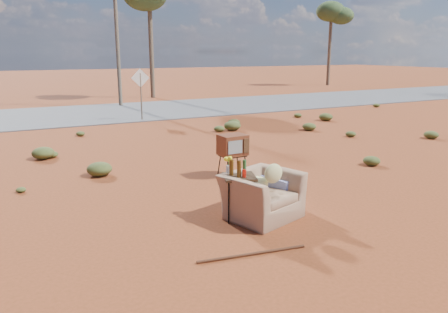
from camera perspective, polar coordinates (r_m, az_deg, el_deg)
name	(u,v)px	position (r m, az deg, el deg)	size (l,w,h in m)	color
ground	(262,217)	(7.89, 4.98, -7.94)	(140.00, 140.00, 0.00)	brown
highway	(93,113)	(21.73, -16.79, 5.40)	(140.00, 7.00, 0.04)	#565659
armchair	(265,188)	(7.83, 5.33, -4.17)	(1.60, 1.32, 1.09)	#956E51
tv_unit	(233,146)	(10.21, 1.16, 1.43)	(0.64, 0.53, 1.00)	black
side_table	(237,174)	(7.60, 1.70, -2.28)	(0.70, 0.70, 1.10)	#362613
rusty_bar	(252,254)	(6.50, 3.73, -12.57)	(0.04, 0.04, 1.67)	#4B2414
road_sign	(141,85)	(19.03, -10.84, 9.15)	(0.78, 0.06, 2.19)	brown
eucalyptus_right	(331,15)	(39.93, 13.84, 17.56)	(3.20, 3.20, 7.10)	brown
utility_pole_center	(116,27)	(24.45, -13.87, 16.13)	(1.40, 0.20, 8.00)	brown
scrub_patch	(143,161)	(11.38, -10.59, -0.64)	(17.49, 8.07, 0.33)	#4B5626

